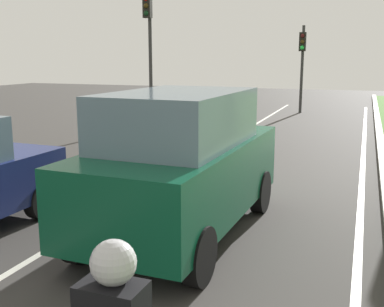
{
  "coord_description": "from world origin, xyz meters",
  "views": [
    {
      "loc": [
        3.54,
        1.97,
        2.79
      ],
      "look_at": [
        0.89,
        9.23,
        1.2
      ],
      "focal_mm": 44.33,
      "sensor_mm": 36.0,
      "label": 1
    }
  ],
  "objects_px": {
    "car_hatchback_far": "(152,122)",
    "traffic_light_far_median": "(302,55)",
    "car_suv_ahead": "(182,163)",
    "traffic_light_overhead_left": "(149,35)"
  },
  "relations": [
    {
      "from": "car_suv_ahead",
      "to": "traffic_light_overhead_left",
      "type": "height_order",
      "value": "traffic_light_overhead_left"
    },
    {
      "from": "car_hatchback_far",
      "to": "traffic_light_overhead_left",
      "type": "bearing_deg",
      "value": 114.53
    },
    {
      "from": "traffic_light_overhead_left",
      "to": "traffic_light_far_median",
      "type": "distance_m",
      "value": 8.37
    },
    {
      "from": "car_hatchback_far",
      "to": "traffic_light_far_median",
      "type": "xyz_separation_m",
      "value": [
        2.86,
        11.37,
        1.96
      ]
    },
    {
      "from": "car_hatchback_far",
      "to": "traffic_light_far_median",
      "type": "relative_size",
      "value": 0.87
    },
    {
      "from": "car_hatchback_far",
      "to": "traffic_light_far_median",
      "type": "distance_m",
      "value": 11.89
    },
    {
      "from": "car_suv_ahead",
      "to": "traffic_light_overhead_left",
      "type": "bearing_deg",
      "value": 119.51
    },
    {
      "from": "car_hatchback_far",
      "to": "car_suv_ahead",
      "type": "bearing_deg",
      "value": -62.57
    },
    {
      "from": "car_suv_ahead",
      "to": "car_hatchback_far",
      "type": "relative_size",
      "value": 1.22
    },
    {
      "from": "car_suv_ahead",
      "to": "car_hatchback_far",
      "type": "bearing_deg",
      "value": 120.78
    }
  ]
}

